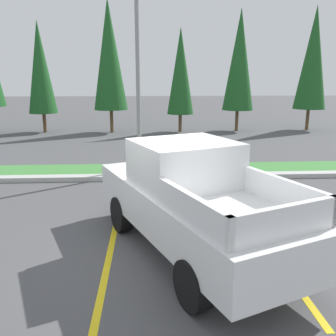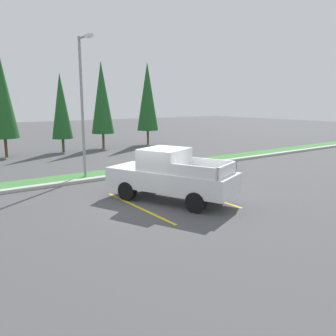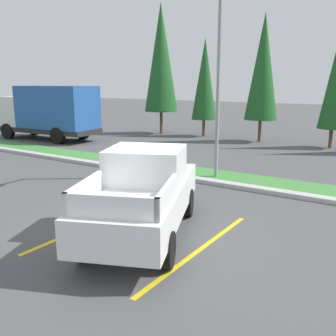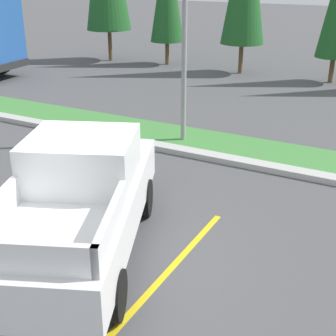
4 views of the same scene
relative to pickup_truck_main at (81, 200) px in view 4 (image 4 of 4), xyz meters
The scene contains 6 objects.
ground_plane 1.24m from the pickup_truck_main, 166.51° to the left, with size 120.00×120.00×0.00m, color #4C4C4F.
parking_line_near 1.85m from the pickup_truck_main, behind, with size 0.12×4.80×0.01m, color yellow.
parking_line_far 1.88m from the pickup_truck_main, ahead, with size 0.12×4.80×0.01m, color yellow.
curb_strip 5.29m from the pickup_truck_main, 97.19° to the left, with size 56.00×0.40×0.15m, color #B2B2AD.
grass_median 6.37m from the pickup_truck_main, 95.94° to the left, with size 56.00×1.80×0.06m, color #42843D.
pickup_truck_main is the anchor object (origin of this frame).
Camera 4 is at (5.35, -5.80, 4.69)m, focal length 50.99 mm.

